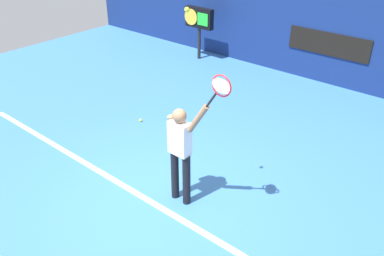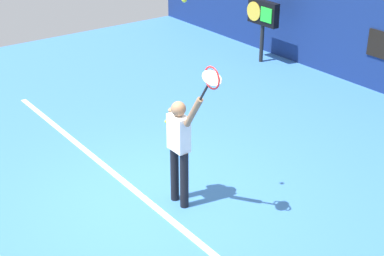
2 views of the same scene
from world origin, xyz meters
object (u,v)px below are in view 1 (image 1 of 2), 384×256
(scoreboard_clock, at_px, (199,20))
(spare_ball, at_px, (141,120))
(tennis_player, at_px, (181,148))
(tennis_ball, at_px, (187,10))
(tennis_racket, at_px, (220,87))

(scoreboard_clock, relative_size, spare_ball, 23.17)
(tennis_player, height_order, tennis_ball, tennis_ball)
(tennis_ball, xyz_separation_m, spare_ball, (-2.66, 1.46, -3.13))
(tennis_racket, height_order, spare_ball, tennis_racket)
(tennis_player, relative_size, tennis_ball, 28.30)
(scoreboard_clock, distance_m, spare_ball, 4.53)
(tennis_racket, distance_m, scoreboard_clock, 7.42)
(tennis_player, bearing_deg, tennis_ball, -4.52)
(tennis_ball, relative_size, scoreboard_clock, 0.04)
(tennis_ball, distance_m, spare_ball, 4.36)
(tennis_racket, bearing_deg, spare_ball, 155.70)
(tennis_racket, distance_m, tennis_ball, 1.08)
(tennis_player, relative_size, tennis_racket, 3.20)
(tennis_racket, relative_size, scoreboard_clock, 0.38)
(tennis_player, height_order, spare_ball, tennis_player)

